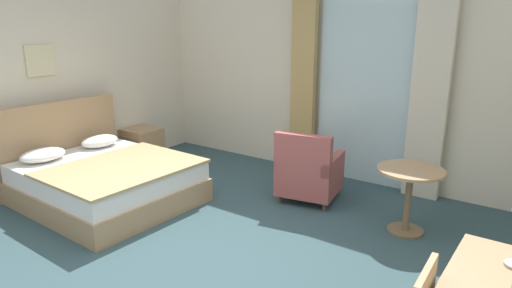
% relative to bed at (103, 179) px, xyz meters
% --- Properties ---
extents(ground, '(6.48, 6.54, 0.10)m').
position_rel_bed_xyz_m(ground, '(1.81, -0.41, -0.34)').
color(ground, '#334C51').
extents(wall_back, '(6.08, 0.12, 2.84)m').
position_rel_bed_xyz_m(wall_back, '(1.81, 2.60, 1.13)').
color(wall_back, beige).
rests_on(wall_back, ground).
extents(wall_left, '(0.12, 6.14, 2.84)m').
position_rel_bed_xyz_m(wall_left, '(-1.17, -0.41, 1.13)').
color(wall_left, beige).
rests_on(wall_left, ground).
extents(balcony_glass_door, '(1.29, 0.02, 2.50)m').
position_rel_bed_xyz_m(balcony_glass_door, '(2.24, 2.52, 0.96)').
color(balcony_glass_door, silver).
rests_on(balcony_glass_door, ground).
extents(curtain_panel_left, '(0.36, 0.10, 2.58)m').
position_rel_bed_xyz_m(curtain_panel_left, '(1.38, 2.42, 1.00)').
color(curtain_panel_left, tan).
rests_on(curtain_panel_left, ground).
extents(curtain_panel_right, '(0.44, 0.10, 2.58)m').
position_rel_bed_xyz_m(curtain_panel_right, '(3.10, 2.42, 1.00)').
color(curtain_panel_right, beige).
rests_on(curtain_panel_right, ground).
extents(bed, '(2.03, 1.73, 1.14)m').
position_rel_bed_xyz_m(bed, '(0.00, 0.00, 0.00)').
color(bed, tan).
rests_on(bed, ground).
extents(nightstand, '(0.52, 0.48, 0.54)m').
position_rel_bed_xyz_m(nightstand, '(-0.83, 1.33, -0.02)').
color(nightstand, tan).
rests_on(nightstand, ground).
extents(armchair_by_window, '(0.79, 0.80, 0.89)m').
position_rel_bed_xyz_m(armchair_by_window, '(2.02, 1.48, 0.07)').
color(armchair_by_window, '#9E4C47').
rests_on(armchair_by_window, ground).
extents(round_cafe_table, '(0.68, 0.68, 0.70)m').
position_rel_bed_xyz_m(round_cafe_table, '(3.28, 1.33, 0.23)').
color(round_cafe_table, tan).
rests_on(round_cafe_table, ground).
extents(framed_picture, '(0.03, 0.38, 0.39)m').
position_rel_bed_xyz_m(framed_picture, '(-1.09, -0.00, 1.37)').
color(framed_picture, beige).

